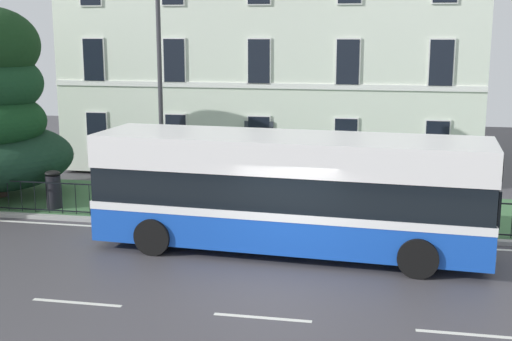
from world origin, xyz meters
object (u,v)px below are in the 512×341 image
object	(u,v)px
georgian_townhouse	(281,28)
street_lamp_post	(160,83)
litter_bin	(53,189)
single_decker_bus	(290,191)

from	to	relation	value
georgian_townhouse	street_lamp_post	xyz separation A→B (m)	(-2.08, -10.15, -1.67)
litter_bin	street_lamp_post	bearing A→B (deg)	7.40
georgian_townhouse	street_lamp_post	bearing A→B (deg)	-101.57
georgian_townhouse	litter_bin	distance (m)	12.99
single_decker_bus	litter_bin	distance (m)	8.33
street_lamp_post	georgian_townhouse	bearing A→B (deg)	78.43
litter_bin	georgian_townhouse	bearing A→B (deg)	62.31
street_lamp_post	litter_bin	world-z (taller)	street_lamp_post
single_decker_bus	street_lamp_post	bearing A→B (deg)	150.10
single_decker_bus	litter_bin	size ratio (longest dim) A/B	8.41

